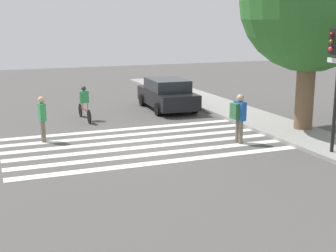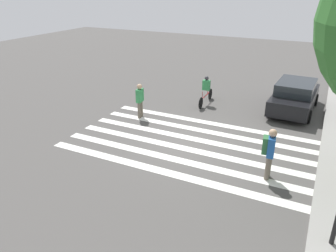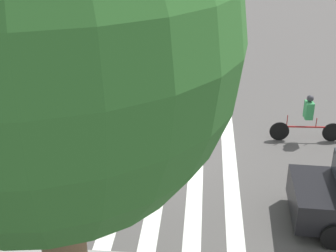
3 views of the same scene
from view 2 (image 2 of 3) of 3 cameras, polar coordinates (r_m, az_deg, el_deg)
The scene contains 6 objects.
ground_plane at distance 13.91m, azimuth 3.68°, elevation -3.06°, with size 60.00×60.00×0.00m, color #4C4947.
crosswalk_stripes at distance 13.91m, azimuth 3.68°, elevation -3.05°, with size 5.40×10.00×0.01m.
pedestrian_child_with_backpack at distance 16.30m, azimuth -4.92°, elevation 4.75°, with size 0.50×0.26×1.74m.
pedestrian_adult_blue_shirt at distance 11.57m, azimuth 17.23°, elevation -3.97°, with size 0.54×0.47×1.85m.
cyclist_near_curb at distance 18.30m, azimuth 6.66°, elevation 6.40°, with size 2.34×0.41×1.59m.
car_parked_far_curb at distance 18.47m, azimuth 21.19°, elevation 4.90°, with size 4.62×2.25×1.59m.
Camera 2 is at (11.52, 4.68, 6.24)m, focal length 35.00 mm.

